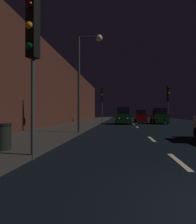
% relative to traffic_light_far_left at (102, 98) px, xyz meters
% --- Properties ---
extents(ground, '(25.69, 84.00, 0.02)m').
position_rel_traffic_light_far_left_xyz_m(ground, '(4.34, -1.03, -3.70)').
color(ground, black).
extents(sidewalk_left, '(4.40, 84.00, 0.15)m').
position_rel_traffic_light_far_left_xyz_m(sidewalk_left, '(-2.30, -1.03, -3.61)').
color(sidewalk_left, '#33302D').
rests_on(sidewalk_left, ground).
extents(building_facade_left, '(0.80, 63.00, 8.38)m').
position_rel_traffic_light_far_left_xyz_m(building_facade_left, '(-4.90, -4.53, 0.50)').
color(building_facade_left, '#472319').
rests_on(building_facade_left, ground).
extents(lane_centerline, '(0.16, 30.28, 0.01)m').
position_rel_traffic_light_far_left_xyz_m(lane_centerline, '(4.34, -6.73, -3.68)').
color(lane_centerline, beige).
rests_on(lane_centerline, ground).
extents(traffic_light_far_left, '(0.32, 0.47, 5.06)m').
position_rel_traffic_light_far_left_xyz_m(traffic_light_far_left, '(0.00, 0.00, 0.00)').
color(traffic_light_far_left, '#38383A').
rests_on(traffic_light_far_left, ground).
extents(traffic_light_far_right, '(0.38, 0.48, 4.90)m').
position_rel_traffic_light_far_left_xyz_m(traffic_light_far_right, '(8.69, -2.46, -0.13)').
color(traffic_light_far_right, '#38383A').
rests_on(traffic_light_far_right, ground).
extents(traffic_light_near_left, '(0.37, 0.48, 5.07)m').
position_rel_traffic_light_far_left_xyz_m(traffic_light_near_left, '(-0.11, -22.82, 0.01)').
color(traffic_light_near_left, '#38383A').
rests_on(traffic_light_near_left, ground).
extents(streetlamp_overhead, '(1.70, 0.44, 6.74)m').
position_rel_traffic_light_far_left_xyz_m(streetlamp_overhead, '(0.28, -15.36, 0.82)').
color(streetlamp_overhead, '#2D2D30').
rests_on(streetlamp_overhead, ground).
extents(trash_bin_curbside, '(0.55, 0.55, 0.93)m').
position_rel_traffic_light_far_left_xyz_m(trash_bin_curbside, '(-1.48, -22.12, -3.07)').
color(trash_bin_curbside, black).
rests_on(trash_bin_curbside, sidewalk_left).
extents(car_approaching_headlights, '(2.03, 4.39, 2.21)m').
position_rel_traffic_light_far_left_xyz_m(car_approaching_headlights, '(2.96, -1.75, -2.68)').
color(car_approaching_headlights, '#0F3819').
rests_on(car_approaching_headlights, ground).
extents(car_parked_right_far, '(1.96, 4.24, 2.13)m').
position_rel_traffic_light_far_left_xyz_m(car_parked_right_far, '(7.89, -0.63, -2.71)').
color(car_parked_right_far, '#0F3819').
rests_on(car_parked_right_far, ground).
extents(car_distant_taillights, '(1.81, 3.91, 1.97)m').
position_rel_traffic_light_far_left_xyz_m(car_distant_taillights, '(5.91, 4.69, -2.79)').
color(car_distant_taillights, maroon).
rests_on(car_distant_taillights, ground).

